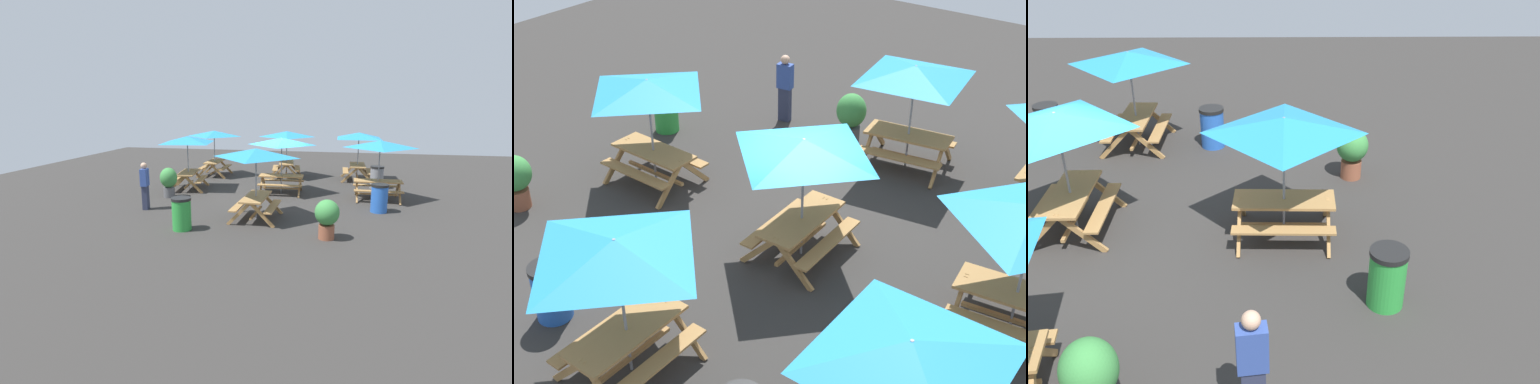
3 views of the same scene
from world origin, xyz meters
The scene contains 11 objects.
ground_plane centered at (0.00, 0.00, 0.00)m, with size 29.62×29.62×0.00m, color #33302D.
picnic_table_0 centered at (0.29, -0.27, 1.99)m, with size 2.04×2.04×2.34m.
picnic_table_1 centered at (-3.57, 0.01, 1.99)m, with size 2.05×2.05×2.34m.
picnic_table_3 centered at (-0.07, -4.07, 1.99)m, with size 2.01×2.01×2.34m.
picnic_table_5 centered at (0.28, 3.78, 1.99)m, with size 2.80×2.80×2.34m.
picnic_table_6 centered at (3.86, -3.47, 1.99)m, with size 2.83×2.83×2.34m.
trash_bin_green centered at (-5.09, 1.95, 0.49)m, with size 0.59×0.59×0.98m.
trash_bin_blue centered at (-1.89, -3.97, 0.49)m, with size 0.59×0.59×0.98m.
potted_plant_0 centered at (-5.05, -2.29, 0.65)m, with size 0.68×0.68×1.12m.
potted_plant_1 centered at (-1.28, 4.01, 0.69)m, with size 0.68×0.68×1.19m.
person_standing centered at (-3.16, 4.06, 0.89)m, with size 0.39×0.26×1.67m.
Camera 2 is at (6.01, -8.90, 7.56)m, focal length 50.00 mm.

